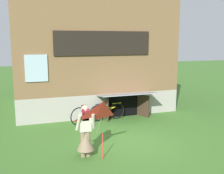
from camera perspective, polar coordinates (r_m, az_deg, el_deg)
The scene contains 6 objects.
ground_plane at distance 9.53m, azimuth 3.37°, elevation -11.48°, with size 60.00×60.00×0.00m, color #3D6B28.
log_house at distance 14.26m, azimuth -4.87°, elevation 6.64°, with size 7.48×6.34×5.31m.
person at distance 8.17m, azimuth -5.68°, elevation -10.21°, with size 0.61×0.52×1.60m.
kite at distance 7.56m, azimuth -1.82°, elevation -6.38°, with size 1.09×1.00×1.72m.
bicycle_yellow at distance 11.80m, azimuth -1.09°, elevation -5.30°, with size 1.68×0.24×0.77m.
bicycle_blue at distance 11.44m, azimuth -4.91°, elevation -5.72°, with size 1.70×0.64×0.81m.
Camera 1 is at (-3.29, -8.24, 3.49)m, focal length 42.95 mm.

